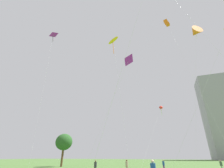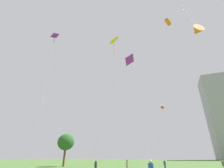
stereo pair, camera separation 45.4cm
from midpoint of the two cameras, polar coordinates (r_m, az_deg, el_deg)
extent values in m
cylinder|color=#3F593F|center=(30.24, 35.52, -22.36)|extent=(0.34, 0.34, 0.59)
sphere|color=#997051|center=(30.23, 35.32, -21.63)|extent=(0.20, 0.20, 0.20)
cylinder|color=#1E478C|center=(13.61, 14.94, -27.26)|extent=(0.39, 0.39, 0.68)
sphere|color=beige|center=(13.59, 14.71, -25.35)|extent=(0.23, 0.23, 0.23)
cylinder|color=tan|center=(23.30, 6.10, -26.74)|extent=(0.36, 0.36, 0.63)
sphere|color=brown|center=(23.29, 6.05, -25.71)|extent=(0.21, 0.21, 0.21)
cylinder|color=#2D2D33|center=(22.84, -5.25, -26.94)|extent=(0.35, 0.35, 0.60)
sphere|color=brown|center=(22.83, -5.20, -25.93)|extent=(0.20, 0.20, 0.20)
cylinder|color=#593372|center=(28.95, 19.02, -26.72)|extent=(0.14, 0.14, 0.75)
cylinder|color=#593372|center=(28.82, 19.23, -26.71)|extent=(0.14, 0.14, 0.75)
cylinder|color=#1E478C|center=(28.86, 18.92, -25.40)|extent=(0.34, 0.34, 0.59)
sphere|color=#997051|center=(28.85, 18.81, -24.63)|extent=(0.20, 0.20, 0.20)
cylinder|color=silver|center=(32.08, -0.59, -9.52)|extent=(9.86, 0.87, 20.78)
pyramid|color=purple|center=(34.42, 6.68, 8.65)|extent=(2.39, 2.37, 1.41)
cylinder|color=silver|center=(33.95, 26.86, 5.07)|extent=(4.66, 9.31, 34.64)
cube|color=orange|center=(47.73, 19.74, 20.31)|extent=(1.41, 0.95, 2.28)
cylinder|color=silver|center=(37.90, 28.72, -1.67)|extent=(5.81, 0.03, 29.73)
cone|color=orange|center=(45.49, 28.53, 16.47)|extent=(3.77, 3.73, 3.22)
cylinder|color=white|center=(44.78, 28.84, 15.30)|extent=(0.20, 0.39, 1.78)
cylinder|color=silver|center=(11.99, 5.01, 10.50)|extent=(5.44, 0.66, 17.75)
cylinder|color=silver|center=(32.24, -22.56, -0.92)|extent=(3.06, 2.46, 27.91)
pyramid|color=purple|center=(41.13, -19.61, 16.18)|extent=(1.90, 1.71, 0.64)
cylinder|color=black|center=(40.36, -19.84, 14.85)|extent=(0.35, 0.14, 1.78)
cylinder|color=silver|center=(23.10, 31.42, 14.57)|extent=(7.33, 4.53, 30.47)
cylinder|color=silver|center=(32.01, 15.32, -16.56)|extent=(3.17, 9.95, 12.14)
ellipsoid|color=red|center=(37.83, 18.05, -7.94)|extent=(1.37, 3.22, 1.47)
cylinder|color=white|center=(37.56, 18.26, -9.47)|extent=(0.15, 0.38, 1.51)
cylinder|color=silver|center=(19.67, 30.25, -3.00)|extent=(9.28, 1.56, 16.28)
cylinder|color=silver|center=(28.73, 3.44, -1.94)|extent=(3.74, 3.11, 26.16)
ellipsoid|color=yellow|center=(37.48, 1.08, 15.47)|extent=(2.71, 0.80, 1.90)
cylinder|color=orange|center=(36.21, 1.10, 13.03)|extent=(0.35, 0.17, 3.43)
cylinder|color=brown|center=(40.12, -16.51, -23.96)|extent=(0.45, 0.45, 3.74)
ellipsoid|color=#285623|center=(40.24, -15.93, -19.45)|extent=(3.76, 3.76, 3.58)
camera|label=1|loc=(0.23, -89.44, -0.26)|focal=25.38mm
camera|label=2|loc=(0.23, 90.56, 0.26)|focal=25.38mm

